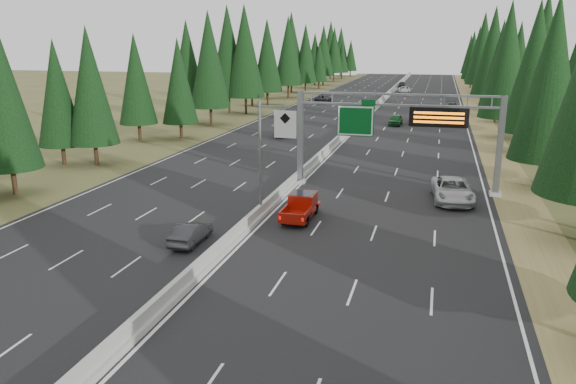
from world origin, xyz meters
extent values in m
cube|color=black|center=(0.00, 80.00, 0.04)|extent=(32.00, 260.00, 0.08)
cube|color=olive|center=(17.80, 80.00, 0.03)|extent=(3.60, 260.00, 0.06)
cube|color=#4B4F25|center=(-17.80, 80.00, 0.03)|extent=(3.60, 260.00, 0.06)
cube|color=#9B9B96|center=(0.00, 80.00, 0.23)|extent=(0.70, 260.00, 0.30)
cube|color=#9B9B96|center=(0.00, 80.00, 0.63)|extent=(0.30, 260.00, 0.60)
cube|color=slate|center=(0.35, 35.00, 3.98)|extent=(0.45, 0.45, 7.80)
cube|color=#9B9B96|center=(0.35, 35.00, 0.23)|extent=(0.90, 0.90, 0.30)
cube|color=slate|center=(16.20, 35.00, 3.98)|extent=(0.45, 0.45, 7.80)
cube|color=#9B9B96|center=(16.20, 35.00, 0.23)|extent=(0.90, 0.90, 0.30)
cube|color=slate|center=(8.28, 35.00, 7.80)|extent=(15.85, 0.35, 0.16)
cube|color=slate|center=(8.28, 35.00, 6.96)|extent=(15.85, 0.35, 0.16)
cube|color=#054C19|center=(5.00, 34.75, 5.63)|extent=(3.00, 0.10, 2.50)
cube|color=silver|center=(5.00, 34.69, 5.63)|extent=(2.85, 0.02, 2.35)
cube|color=#054C19|center=(6.00, 34.75, 7.13)|extent=(1.10, 0.10, 0.45)
cube|color=black|center=(11.50, 34.70, 6.13)|extent=(4.50, 0.40, 1.50)
cube|color=orange|center=(11.50, 34.48, 6.48)|extent=(3.80, 0.02, 0.18)
cube|color=orange|center=(11.50, 34.48, 6.13)|extent=(3.80, 0.02, 0.18)
cube|color=orange|center=(11.50, 34.48, 5.78)|extent=(3.80, 0.02, 0.18)
cylinder|color=slate|center=(0.00, 25.00, 4.08)|extent=(0.20, 0.20, 8.00)
cube|color=#9B9B96|center=(0.00, 25.00, 0.18)|extent=(0.50, 0.50, 0.20)
cube|color=slate|center=(1.00, 25.00, 7.68)|extent=(2.00, 0.15, 0.15)
cube|color=silver|center=(1.80, 24.88, 6.58)|extent=(1.50, 0.06, 1.80)
cylinder|color=black|center=(19.91, 38.53, 1.24)|extent=(0.40, 0.40, 2.48)
cone|color=black|center=(19.91, 38.53, 9.00)|extent=(5.59, 5.59, 13.04)
cylinder|color=black|center=(20.74, 53.31, 1.28)|extent=(0.40, 0.40, 2.57)
cone|color=black|center=(20.74, 53.31, 9.31)|extent=(5.78, 5.78, 13.48)
cylinder|color=black|center=(24.66, 51.51, 1.20)|extent=(0.40, 0.40, 2.40)
cylinder|color=black|center=(19.14, 64.31, 1.34)|extent=(0.40, 0.40, 2.69)
cone|color=black|center=(19.14, 64.31, 9.73)|extent=(6.04, 6.04, 14.10)
cylinder|color=black|center=(23.53, 67.10, 1.42)|extent=(0.40, 0.40, 2.85)
cone|color=black|center=(23.53, 67.10, 10.32)|extent=(6.41, 6.41, 14.95)
cylinder|color=black|center=(19.84, 79.85, 1.21)|extent=(0.40, 0.40, 2.41)
cone|color=black|center=(19.84, 79.85, 8.74)|extent=(5.43, 5.43, 12.66)
cylinder|color=black|center=(24.80, 81.44, 1.44)|extent=(0.40, 0.40, 2.87)
cone|color=black|center=(24.80, 81.44, 10.41)|extent=(6.46, 6.46, 15.08)
cylinder|color=black|center=(19.77, 94.84, 1.43)|extent=(0.40, 0.40, 2.86)
cone|color=black|center=(19.77, 94.84, 10.38)|extent=(6.44, 6.44, 15.03)
cylinder|color=black|center=(23.78, 92.80, 1.22)|extent=(0.40, 0.40, 2.44)
cone|color=black|center=(23.78, 92.80, 8.84)|extent=(5.49, 5.49, 12.81)
cylinder|color=black|center=(19.81, 107.44, 0.91)|extent=(0.40, 0.40, 1.81)
cone|color=black|center=(19.81, 107.44, 6.57)|extent=(4.08, 4.08, 9.52)
cylinder|color=black|center=(24.75, 109.62, 1.06)|extent=(0.40, 0.40, 2.13)
cone|color=black|center=(24.75, 109.62, 7.72)|extent=(4.79, 4.79, 11.18)
cylinder|color=black|center=(19.73, 120.39, 1.45)|extent=(0.40, 0.40, 2.91)
cone|color=black|center=(19.73, 120.39, 10.53)|extent=(6.54, 6.54, 15.26)
cylinder|color=black|center=(24.70, 123.65, 1.24)|extent=(0.40, 0.40, 2.49)
cone|color=black|center=(24.70, 123.65, 9.01)|extent=(5.59, 5.59, 13.05)
cylinder|color=black|center=(19.68, 135.42, 1.25)|extent=(0.40, 0.40, 2.49)
cone|color=black|center=(19.68, 135.42, 9.03)|extent=(5.61, 5.61, 13.08)
cylinder|color=black|center=(23.41, 135.85, 1.08)|extent=(0.40, 0.40, 2.16)
cone|color=black|center=(23.41, 135.85, 7.84)|extent=(4.87, 4.87, 11.35)
cylinder|color=black|center=(19.09, 147.94, 1.18)|extent=(0.40, 0.40, 2.37)
cone|color=black|center=(19.09, 147.94, 8.59)|extent=(5.33, 5.33, 12.43)
cylinder|color=black|center=(24.43, 151.32, 1.07)|extent=(0.40, 0.40, 2.14)
cone|color=black|center=(24.43, 151.32, 7.77)|extent=(4.82, 4.82, 11.25)
cylinder|color=black|center=(19.97, 163.28, 1.04)|extent=(0.40, 0.40, 2.08)
cone|color=black|center=(19.97, 163.28, 7.53)|extent=(4.67, 4.67, 10.90)
cylinder|color=black|center=(23.83, 163.45, 1.18)|extent=(0.40, 0.40, 2.37)
cone|color=black|center=(23.83, 163.45, 8.58)|extent=(5.33, 5.33, 12.43)
cylinder|color=black|center=(19.73, 178.57, 1.14)|extent=(0.40, 0.40, 2.27)
cone|color=black|center=(19.73, 178.57, 8.23)|extent=(5.11, 5.11, 11.93)
cylinder|color=black|center=(23.90, 176.92, 1.45)|extent=(0.40, 0.40, 2.89)
cone|color=black|center=(23.90, 176.92, 10.48)|extent=(6.50, 6.50, 15.18)
cylinder|color=black|center=(20.89, 190.95, 0.94)|extent=(0.40, 0.40, 1.87)
cone|color=black|center=(20.89, 190.95, 6.79)|extent=(4.22, 4.22, 9.84)
cylinder|color=black|center=(23.15, 192.03, 1.21)|extent=(0.40, 0.40, 2.43)
cone|color=black|center=(23.15, 192.03, 8.80)|extent=(5.46, 5.46, 12.74)
cylinder|color=black|center=(-20.85, 25.76, 1.08)|extent=(0.40, 0.40, 2.16)
cone|color=black|center=(-20.85, 25.76, 7.85)|extent=(4.87, 4.87, 11.36)
cylinder|color=black|center=(-20.98, 37.24, 1.07)|extent=(0.40, 0.40, 2.14)
cone|color=black|center=(-20.98, 37.24, 7.77)|extent=(4.82, 4.82, 11.25)
cylinder|color=black|center=(-24.19, 36.53, 0.97)|extent=(0.40, 0.40, 1.95)
cone|color=black|center=(-24.19, 36.53, 7.07)|extent=(4.39, 4.39, 10.24)
cylinder|color=black|center=(-19.73, 53.87, 0.99)|extent=(0.40, 0.40, 1.99)
cone|color=black|center=(-19.73, 53.87, 7.20)|extent=(4.47, 4.47, 10.43)
cylinder|color=black|center=(-24.21, 51.47, 1.03)|extent=(0.40, 0.40, 2.07)
cone|color=black|center=(-24.21, 51.47, 7.50)|extent=(4.65, 4.65, 10.86)
cylinder|color=black|center=(-20.78, 66.10, 1.30)|extent=(0.40, 0.40, 2.60)
cone|color=black|center=(-20.78, 66.10, 9.44)|extent=(5.86, 5.86, 13.67)
cylinder|color=black|center=(-24.96, 67.77, 1.21)|extent=(0.40, 0.40, 2.41)
cone|color=black|center=(-24.96, 67.77, 8.74)|extent=(5.42, 5.42, 12.66)
cylinder|color=black|center=(-20.08, 79.62, 1.43)|extent=(0.40, 0.40, 2.86)
cone|color=black|center=(-20.08, 79.62, 10.38)|extent=(6.44, 6.44, 15.03)
cylinder|color=black|center=(-23.31, 80.29, 1.43)|extent=(0.40, 0.40, 2.86)
cone|color=black|center=(-23.31, 80.29, 10.36)|extent=(6.43, 6.43, 15.00)
cylinder|color=black|center=(-20.61, 93.90, 1.29)|extent=(0.40, 0.40, 2.58)
cone|color=black|center=(-20.61, 93.90, 9.36)|extent=(5.81, 5.81, 13.56)
cylinder|color=black|center=(-23.26, 92.39, 1.03)|extent=(0.40, 0.40, 2.05)
cone|color=black|center=(-23.26, 92.39, 7.44)|extent=(4.62, 4.62, 10.78)
cylinder|color=black|center=(-20.62, 109.31, 1.39)|extent=(0.40, 0.40, 2.77)
cone|color=black|center=(-20.62, 109.31, 10.05)|extent=(6.24, 6.24, 14.55)
cylinder|color=black|center=(-24.50, 106.10, 1.07)|extent=(0.40, 0.40, 2.14)
cone|color=black|center=(-24.50, 106.10, 7.77)|extent=(4.82, 4.82, 11.25)
cylinder|color=black|center=(-19.81, 122.18, 1.19)|extent=(0.40, 0.40, 2.38)
cone|color=black|center=(-19.81, 122.18, 8.64)|extent=(5.36, 5.36, 12.51)
cylinder|color=black|center=(-23.42, 122.56, 1.50)|extent=(0.40, 0.40, 3.01)
cone|color=black|center=(-23.42, 122.56, 10.90)|extent=(6.77, 6.77, 15.79)
cylinder|color=black|center=(-19.06, 134.16, 0.95)|extent=(0.40, 0.40, 1.91)
cone|color=black|center=(-19.06, 134.16, 6.92)|extent=(4.29, 4.29, 10.02)
cylinder|color=black|center=(-23.38, 137.15, 1.32)|extent=(0.40, 0.40, 2.64)
cone|color=black|center=(-23.38, 137.15, 9.58)|extent=(5.95, 5.95, 13.88)
cylinder|color=black|center=(-20.76, 147.87, 1.33)|extent=(0.40, 0.40, 2.65)
cone|color=black|center=(-20.76, 147.87, 9.61)|extent=(5.97, 5.97, 13.92)
cylinder|color=black|center=(-23.33, 148.42, 1.16)|extent=(0.40, 0.40, 2.31)
cone|color=black|center=(-23.33, 148.42, 8.39)|extent=(5.21, 5.21, 12.15)
cylinder|color=black|center=(-20.87, 164.80, 1.31)|extent=(0.40, 0.40, 2.62)
cone|color=black|center=(-20.87, 164.80, 9.49)|extent=(5.89, 5.89, 13.75)
cylinder|color=black|center=(-23.92, 162.82, 1.32)|extent=(0.40, 0.40, 2.64)
cone|color=black|center=(-23.92, 162.82, 9.55)|extent=(5.93, 5.93, 13.84)
cylinder|color=black|center=(-20.71, 178.53, 0.99)|extent=(0.40, 0.40, 1.99)
cone|color=black|center=(-20.71, 178.53, 7.20)|extent=(4.47, 4.47, 10.42)
cylinder|color=black|center=(-24.07, 175.60, 1.49)|extent=(0.40, 0.40, 2.98)
cone|color=black|center=(-24.07, 175.60, 10.79)|extent=(6.69, 6.69, 15.62)
cylinder|color=black|center=(-19.62, 189.91, 1.01)|extent=(0.40, 0.40, 2.03)
cone|color=black|center=(-19.62, 189.91, 7.36)|extent=(4.57, 4.57, 10.66)
cylinder|color=black|center=(-23.45, 191.69, 1.37)|extent=(0.40, 0.40, 2.73)
cone|color=black|center=(-23.45, 191.69, 9.90)|extent=(6.15, 6.15, 14.34)
imported|color=#B7B8BC|center=(12.86, 32.53, 0.94)|extent=(3.48, 6.45, 1.72)
cylinder|color=black|center=(2.03, 23.68, 0.43)|extent=(0.27, 0.71, 0.71)
cylinder|color=black|center=(3.53, 23.68, 0.43)|extent=(0.27, 0.71, 0.71)
cylinder|color=black|center=(2.03, 26.61, 0.43)|extent=(0.27, 0.71, 0.71)
cylinder|color=black|center=(3.53, 26.61, 0.43)|extent=(0.27, 0.71, 0.71)
cube|color=#9B1409|center=(2.78, 25.19, 0.57)|extent=(1.77, 4.97, 0.27)
cube|color=#9B1409|center=(2.78, 25.99, 1.19)|extent=(1.68, 1.95, 0.98)
cube|color=black|center=(2.78, 25.99, 1.45)|extent=(1.51, 1.68, 0.49)
cube|color=#9B1409|center=(1.94, 23.86, 0.88)|extent=(0.09, 2.13, 0.53)
cube|color=#9B1409|center=(3.62, 23.86, 0.88)|extent=(0.09, 2.13, 0.53)
cube|color=#9B1409|center=(2.78, 22.80, 0.88)|extent=(1.77, 0.09, 0.53)
imported|color=#135521|center=(5.47, 72.49, 0.83)|extent=(1.94, 4.49, 1.51)
imported|color=#570F0C|center=(8.69, 74.89, 0.88)|extent=(1.88, 4.92, 1.60)
imported|color=black|center=(13.57, 90.77, 0.87)|extent=(2.77, 5.66, 1.58)
imported|color=silver|center=(3.27, 126.10, 0.88)|extent=(3.24, 6.02, 1.60)
imported|color=black|center=(1.50, 143.51, 0.88)|extent=(2.18, 4.82, 1.61)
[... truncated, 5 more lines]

